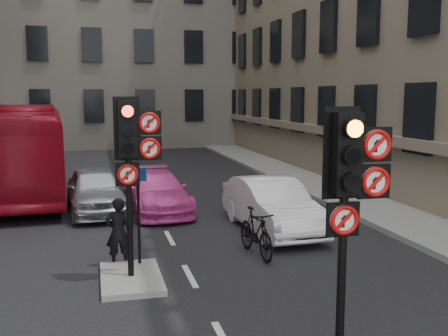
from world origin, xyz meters
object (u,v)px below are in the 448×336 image
signal_near (351,181)px  motorcycle (256,233)px  car_silver (95,190)px  car_white (271,205)px  signal_far (132,148)px  bus_red (23,149)px  motorcyclist (118,232)px  info_sign (138,202)px  car_pink (156,192)px

signal_near → motorcycle: (0.26, 5.01, -2.03)m
car_silver → car_white: (4.69, -3.50, 0.00)m
signal_near → signal_far: 4.77m
signal_near → bus_red: bearing=111.7°
motorcyclist → info_sign: info_sign is taller
signal_near → car_pink: (-1.44, 10.28, -1.95)m
signal_far → signal_near: bearing=-57.0°
signal_far → motorcycle: (2.86, 1.01, -2.15)m
signal_near → bus_red: signal_near is taller
signal_near → info_sign: 5.45m
car_silver → signal_near: bearing=-77.9°
car_white → car_silver: bearing=140.3°
motorcyclist → info_sign: bearing=142.0°
car_white → info_sign: bearing=-151.1°
motorcycle → motorcyclist: motorcyclist is taller
signal_near → car_white: 7.46m
motorcycle → signal_near: bearing=-98.9°
car_pink → motorcyclist: (-1.44, -5.28, 0.13)m
info_sign → car_white: bearing=40.5°
signal_far → car_silver: (-0.74, 6.60, -1.98)m
signal_far → car_pink: bearing=79.6°
car_silver → info_sign: bearing=-86.7°
signal_far → bus_red: size_ratio=0.30×
car_silver → bus_red: 5.26m
signal_near → motorcycle: bearing=87.1°
motorcyclist → car_silver: bearing=-91.3°
car_pink → signal_far: bearing=-104.2°
car_pink → motorcycle: bearing=-75.9°
signal_far → motorcycle: signal_far is taller
signal_near → motorcycle: size_ratio=1.93×
signal_far → info_sign: 1.45m
motorcyclist → car_pink: bearing=-111.2°
car_white → car_pink: 4.24m
motorcycle → car_white: bearing=56.3°
bus_red → info_sign: (3.54, -10.30, -0.21)m
car_white → motorcyclist: motorcyclist is taller
car_silver → info_sign: size_ratio=2.03×
car_white → bus_red: bus_red is taller
signal_far → motorcycle: bearing=19.4°
motorcycle → bus_red: bearing=115.9°
signal_near → car_silver: (-3.34, 10.60, -1.86)m
signal_far → car_pink: 6.72m
motorcyclist → info_sign: 0.86m
car_pink → bus_red: bearing=130.0°
signal_near → signal_far: bearing=123.0°
motorcycle → info_sign: 2.87m
motorcycle → info_sign: size_ratio=0.89×
bus_red → motorcycle: 11.87m
car_white → motorcyclist: bearing=-156.6°
signal_near → motorcycle: signal_near is taller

